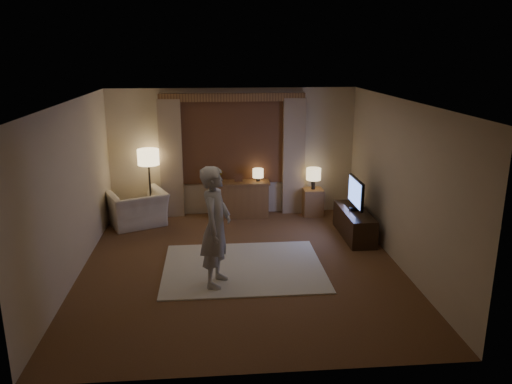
{
  "coord_description": "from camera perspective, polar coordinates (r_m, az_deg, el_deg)",
  "views": [
    {
      "loc": [
        -0.41,
        -7.3,
        3.31
      ],
      "look_at": [
        0.29,
        0.6,
        1.05
      ],
      "focal_mm": 35.0,
      "sensor_mm": 36.0,
      "label": 1
    }
  ],
  "objects": [
    {
      "name": "floor_lamp",
      "position": [
        10.05,
        -12.18,
        3.49
      ],
      "size": [
        0.42,
        0.42,
        1.45
      ],
      "color": "black",
      "rests_on": "floor"
    },
    {
      "name": "rug",
      "position": [
        7.97,
        -1.46,
        -8.6
      ],
      "size": [
        2.5,
        2.0,
        0.02
      ],
      "primitive_type": "cube",
      "color": "beige",
      "rests_on": "floor"
    },
    {
      "name": "room",
      "position": [
        8.06,
        -1.97,
        1.67
      ],
      "size": [
        5.04,
        5.54,
        2.64
      ],
      "color": "brown",
      "rests_on": "ground"
    },
    {
      "name": "tv_stand",
      "position": [
        9.35,
        11.17,
        -3.55
      ],
      "size": [
        0.45,
        1.4,
        0.5
      ],
      "primitive_type": "cube",
      "color": "black",
      "rests_on": "floor"
    },
    {
      "name": "tv",
      "position": [
        9.17,
        11.35,
        -0.12
      ],
      "size": [
        0.2,
        0.83,
        0.6
      ],
      "color": "black",
      "rests_on": "tv_stand"
    },
    {
      "name": "table_lamp_sideboard",
      "position": [
        10.13,
        0.24,
        2.1
      ],
      "size": [
        0.22,
        0.22,
        0.3
      ],
      "color": "black",
      "rests_on": "sideboard"
    },
    {
      "name": "sideboard",
      "position": [
        10.25,
        -2.0,
        -0.92
      ],
      "size": [
        1.2,
        0.4,
        0.7
      ],
      "primitive_type": "cube",
      "color": "brown",
      "rests_on": "floor"
    },
    {
      "name": "plant",
      "position": [
        10.1,
        -4.29,
        1.74
      ],
      "size": [
        0.17,
        0.13,
        0.3
      ],
      "primitive_type": "imported",
      "color": "#999999",
      "rests_on": "sideboard"
    },
    {
      "name": "table_lamp_side",
      "position": [
        10.26,
        6.59,
        1.99
      ],
      "size": [
        0.3,
        0.3,
        0.44
      ],
      "color": "black",
      "rests_on": "side_table"
    },
    {
      "name": "person",
      "position": [
        7.11,
        -4.61,
        -3.97
      ],
      "size": [
        0.59,
        0.74,
        1.76
      ],
      "primitive_type": "imported",
      "rotation": [
        0.0,
        0.0,
        1.27
      ],
      "color": "#B2AEA4",
      "rests_on": "rug"
    },
    {
      "name": "armchair",
      "position": [
        9.99,
        -13.39,
        -1.86
      ],
      "size": [
        1.33,
        1.26,
        0.68
      ],
      "primitive_type": "imported",
      "rotation": [
        0.0,
        0.0,
        -2.72
      ],
      "color": "beige",
      "rests_on": "floor"
    },
    {
      "name": "picture_frame",
      "position": [
        10.13,
        -2.02,
        1.52
      ],
      "size": [
        0.16,
        0.02,
        0.2
      ],
      "primitive_type": "cube",
      "color": "brown",
      "rests_on": "sideboard"
    },
    {
      "name": "side_table",
      "position": [
        10.41,
        6.49,
        -1.15
      ],
      "size": [
        0.4,
        0.4,
        0.56
      ],
      "primitive_type": "cube",
      "color": "brown",
      "rests_on": "floor"
    }
  ]
}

